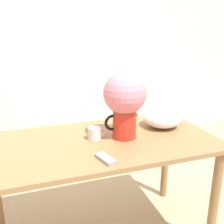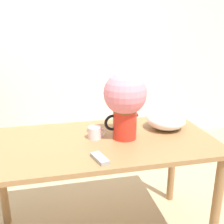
# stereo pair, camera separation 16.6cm
# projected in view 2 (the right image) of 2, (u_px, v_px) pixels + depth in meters

# --- Properties ---
(wall_back) EXTENTS (8.00, 0.05, 2.60)m
(wall_back) POSITION_uv_depth(u_px,v_px,m) (52.00, 43.00, 3.17)
(wall_back) COLOR #EDE5CC
(wall_back) RESTS_ON ground_plane
(table) EXTENTS (1.51, 0.76, 0.78)m
(table) POSITION_uv_depth(u_px,v_px,m) (99.00, 155.00, 1.73)
(table) COLOR olive
(table) RESTS_ON ground_plane
(flower_vase) EXTENTS (0.28, 0.28, 0.44)m
(flower_vase) POSITION_uv_depth(u_px,v_px,m) (125.00, 100.00, 1.65)
(flower_vase) COLOR red
(flower_vase) RESTS_ON table
(coffee_mug) EXTENTS (0.12, 0.08, 0.08)m
(coffee_mug) POSITION_uv_depth(u_px,v_px,m) (95.00, 133.00, 1.71)
(coffee_mug) COLOR silver
(coffee_mug) RESTS_ON table
(white_bowl) EXTENTS (0.28, 0.28, 0.13)m
(white_bowl) POSITION_uv_depth(u_px,v_px,m) (166.00, 120.00, 1.88)
(white_bowl) COLOR white
(white_bowl) RESTS_ON table
(remote_control) EXTENTS (0.09, 0.15, 0.02)m
(remote_control) POSITION_uv_depth(u_px,v_px,m) (100.00, 158.00, 1.44)
(remote_control) COLOR #999999
(remote_control) RESTS_ON table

